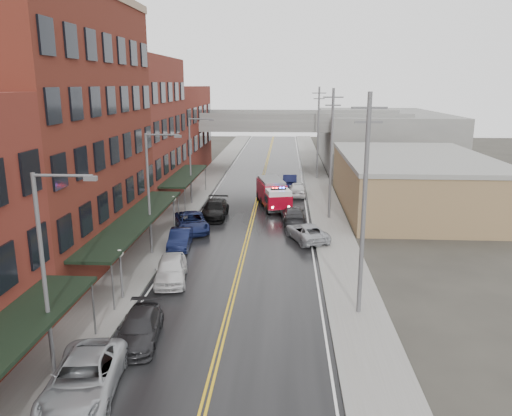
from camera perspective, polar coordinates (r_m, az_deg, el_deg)
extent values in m
cube|color=black|center=(42.59, -0.83, -2.85)|extent=(11.00, 160.00, 0.02)
cube|color=slate|center=(43.71, -10.43, -2.55)|extent=(3.00, 160.00, 0.15)
cube|color=slate|center=(42.67, 9.01, -2.90)|extent=(3.00, 160.00, 0.15)
cube|color=gray|center=(43.35, -8.31, -2.60)|extent=(0.30, 160.00, 0.15)
cube|color=gray|center=(42.54, 6.79, -2.88)|extent=(0.30, 160.00, 0.15)
cube|color=#572017|center=(37.56, -22.62, 7.81)|extent=(9.00, 20.00, 18.00)
cube|color=maroon|center=(53.92, -14.39, 8.41)|extent=(9.00, 15.00, 15.00)
cube|color=maroon|center=(70.85, -10.03, 8.66)|extent=(9.00, 20.00, 12.00)
cube|color=#94764F|center=(53.19, 17.48, 2.68)|extent=(14.00, 22.00, 5.00)
cube|color=slate|center=(82.43, 14.01, 7.79)|extent=(18.00, 30.00, 8.00)
cylinder|color=slate|center=(26.49, -18.07, -10.95)|extent=(0.10, 0.10, 3.00)
cube|color=black|center=(36.49, -13.52, -1.26)|extent=(2.60, 18.00, 0.18)
cylinder|color=slate|center=(28.88, -16.06, -8.67)|extent=(0.10, 0.10, 3.00)
cylinder|color=slate|center=(44.62, -8.84, -0.24)|extent=(0.10, 0.10, 3.00)
cube|color=black|center=(53.06, -8.11, 3.72)|extent=(2.60, 13.00, 0.18)
cylinder|color=slate|center=(47.28, -8.13, 0.59)|extent=(0.10, 0.10, 3.00)
cylinder|color=slate|center=(59.02, -5.80, 3.34)|extent=(0.10, 0.10, 3.00)
cylinder|color=#59595B|center=(30.33, -15.14, -7.70)|extent=(0.14, 0.14, 2.80)
sphere|color=silver|center=(29.82, -15.32, -5.02)|extent=(0.44, 0.44, 0.44)
cylinder|color=#59595B|center=(43.15, -9.34, -0.89)|extent=(0.14, 0.14, 2.80)
sphere|color=silver|center=(42.79, -9.42, 1.05)|extent=(0.44, 0.44, 0.44)
cylinder|color=#59595B|center=(22.52, -23.03, -7.62)|extent=(0.18, 0.18, 9.00)
cylinder|color=#59595B|center=(20.85, -21.22, 3.48)|extent=(2.40, 0.12, 0.12)
cube|color=#59595B|center=(20.43, -18.39, 3.23)|extent=(0.50, 0.22, 0.18)
cylinder|color=#59595B|center=(36.87, -12.16, 1.38)|extent=(0.18, 0.18, 9.00)
cylinder|color=#59595B|center=(35.88, -10.66, 8.23)|extent=(2.40, 0.12, 0.12)
cube|color=#59595B|center=(35.64, -8.92, 8.11)|extent=(0.50, 0.22, 0.18)
cylinder|color=#59595B|center=(52.19, -7.52, 5.24)|extent=(0.18, 0.18, 9.00)
cylinder|color=#59595B|center=(51.49, -6.34, 10.08)|extent=(2.40, 0.12, 0.12)
cube|color=#59595B|center=(51.33, -5.11, 9.99)|extent=(0.50, 0.22, 0.18)
cylinder|color=#59595B|center=(26.74, 12.23, -0.09)|extent=(0.24, 0.24, 12.00)
cube|color=#59595B|center=(25.99, 12.83, 11.10)|extent=(1.80, 0.12, 0.12)
cube|color=#59595B|center=(26.04, 12.75, 9.56)|extent=(1.40, 0.12, 0.12)
cylinder|color=#59595B|center=(46.27, 8.59, 5.96)|extent=(0.24, 0.24, 12.00)
cube|color=#59595B|center=(45.84, 8.83, 12.40)|extent=(1.80, 0.12, 0.12)
cube|color=#59595B|center=(45.86, 8.80, 11.53)|extent=(1.40, 0.12, 0.12)
cylinder|color=#59595B|center=(66.08, 7.10, 8.39)|extent=(0.24, 0.24, 12.00)
cube|color=#59595B|center=(65.78, 7.24, 12.90)|extent=(1.80, 0.12, 0.12)
cube|color=#59595B|center=(65.79, 7.22, 12.29)|extent=(1.40, 0.12, 0.12)
cube|color=slate|center=(72.92, 1.05, 9.61)|extent=(40.00, 10.00, 1.50)
cube|color=slate|center=(74.58, -7.50, 6.70)|extent=(1.60, 8.00, 6.00)
cube|color=slate|center=(73.67, 9.67, 6.53)|extent=(1.60, 8.00, 6.00)
cube|color=maroon|center=(52.27, 1.75, 1.97)|extent=(3.42, 5.56, 1.98)
cube|color=maroon|center=(48.82, 2.55, 0.76)|extent=(2.83, 2.90, 1.41)
cube|color=silver|center=(48.61, 2.57, 1.84)|extent=(2.67, 2.69, 0.47)
cube|color=black|center=(48.93, 2.51, 1.13)|extent=(2.64, 1.98, 0.75)
cube|color=slate|center=(52.04, 1.76, 3.19)|extent=(3.11, 5.15, 0.28)
cube|color=black|center=(48.54, 2.57, 2.20)|extent=(1.53, 0.58, 0.13)
sphere|color=#FF0C0C|center=(48.43, 1.97, 2.26)|extent=(0.19, 0.19, 0.19)
sphere|color=#1933FF|center=(48.63, 3.17, 2.30)|extent=(0.19, 0.19, 0.19)
cylinder|color=black|center=(48.70, 1.37, -0.12)|extent=(0.99, 0.53, 0.94)
cylinder|color=black|center=(49.11, 3.75, -0.03)|extent=(0.99, 0.53, 0.94)
cylinder|color=black|center=(51.85, 0.72, 0.76)|extent=(0.99, 0.53, 0.94)
cylinder|color=black|center=(52.23, 2.96, 0.84)|extent=(0.99, 0.53, 0.94)
cylinder|color=black|center=(54.11, 0.29, 1.33)|extent=(0.99, 0.53, 0.94)
cylinder|color=black|center=(54.48, 2.45, 1.40)|extent=(0.99, 0.53, 0.94)
imported|color=#9C9FA3|center=(22.36, -19.13, -17.98)|extent=(3.38, 6.10, 1.62)
imported|color=#232325|center=(25.85, -13.20, -13.25)|extent=(2.39, 4.93, 1.38)
imported|color=silver|center=(32.64, -9.70, -6.91)|extent=(2.64, 5.05, 1.64)
imported|color=black|center=(39.03, -8.66, -3.50)|extent=(1.85, 4.50, 1.45)
imported|color=#111942|center=(43.38, -7.40, -1.60)|extent=(4.19, 6.09, 1.55)
imported|color=black|center=(47.36, -4.75, -0.13)|extent=(2.34, 5.68, 1.65)
imported|color=#9FA1A6|center=(40.59, 5.80, -2.75)|extent=(3.93, 5.57, 1.41)
imported|color=#29282B|center=(45.60, 4.29, -0.78)|extent=(2.35, 5.24, 1.49)
imported|color=silver|center=(56.53, 4.79, 2.18)|extent=(1.98, 4.79, 1.62)
imported|color=black|center=(61.66, 3.89, 3.18)|extent=(1.74, 4.83, 1.58)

